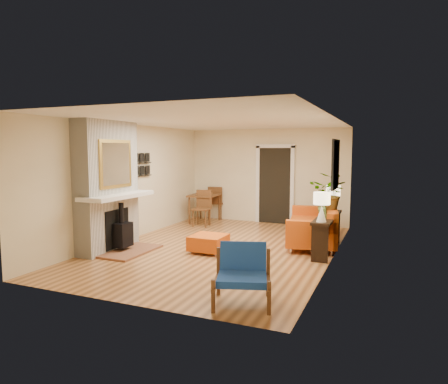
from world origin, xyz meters
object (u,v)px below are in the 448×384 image
Objects in this scene: sofa at (316,225)px; ottoman at (209,242)px; houseplant at (330,193)px; console_table at (327,223)px; blue_chair at (243,271)px; dining_table at (207,200)px; lamp_near at (322,203)px; lamp_far at (333,195)px.

sofa reaches higher than ottoman.
houseplant is at bearing 29.89° from ottoman.
console_table is 0.64m from houseplant.
blue_chair is 6.01m from dining_table.
ottoman is at bearing -150.11° from houseplant.
lamp_far is at bearing 90.00° from lamp_near.
lamp_near is (0.33, -1.44, 0.66)m from sofa.
lamp_near reaches higher than sofa.
lamp_near is 1.00× the size of lamp_far.
lamp_near is 1.48m from lamp_far.
console_table is at bearing -88.05° from houseplant.
houseplant reaches higher than dining_table.
lamp_far is (3.62, -1.34, 0.44)m from dining_table.
houseplant is (-0.01, 1.03, 0.08)m from lamp_near.
blue_chair is 1.10× the size of houseplant.
sofa is at bearing -172.03° from lamp_far.
dining_table reaches higher than console_table.
houseplant is (0.32, -0.40, 0.75)m from sofa.
lamp_near reaches higher than console_table.
console_table is (3.62, -2.08, -0.05)m from dining_table.
sofa is at bearing 102.99° from lamp_near.
console_table is (2.16, 0.94, 0.38)m from ottoman.
ottoman is 0.36× the size of console_table.
sofa is 3.66× the size of ottoman.
ottoman is at bearing -174.52° from lamp_near.
dining_table is at bearing 119.82° from blue_chair.
sofa reaches higher than blue_chair.
blue_chair is at bearing -94.60° from sofa.
houseplant is (0.63, 3.42, 0.73)m from blue_chair.
console_table is at bearing 78.45° from blue_chair.
sofa is 3.84m from blue_chair.
ottoman is at bearing -142.03° from lamp_far.
houseplant reaches higher than blue_chair.
houseplant reaches higher than lamp_near.
blue_chair is 3.98m from lamp_far.
ottoman is 2.88m from lamp_far.
houseplant is (2.15, 1.24, 0.95)m from ottoman.
dining_table is at bearing 157.20° from sofa.
blue_chair is 1.71× the size of lamp_far.
lamp_near reaches higher than ottoman.
sofa is at bearing 41.87° from ottoman.
sofa is at bearing -22.80° from dining_table.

